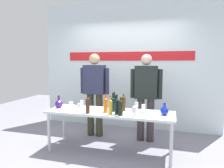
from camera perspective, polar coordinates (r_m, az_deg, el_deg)
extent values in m
plane|color=gray|center=(3.78, -0.66, -18.21)|extent=(10.00, 10.00, 0.00)
cube|color=silver|center=(4.88, 4.36, 5.48)|extent=(4.17, 0.10, 3.00)
cube|color=red|center=(4.83, 4.24, 7.66)|extent=(2.92, 0.01, 0.20)
cube|color=silver|center=(3.55, -0.68, -7.82)|extent=(2.16, 0.63, 0.04)
cylinder|color=silver|center=(3.84, -16.98, -12.62)|extent=(0.05, 0.05, 0.68)
cylinder|color=silver|center=(3.27, 15.98, -15.98)|extent=(0.05, 0.05, 0.68)
cylinder|color=silver|center=(4.27, -13.07, -10.58)|extent=(0.05, 0.05, 0.68)
cylinder|color=silver|center=(3.76, 16.01, -12.98)|extent=(0.05, 0.05, 0.68)
sphere|color=#441D84|center=(3.91, -14.42, -5.35)|extent=(0.14, 0.14, 0.14)
cylinder|color=#441D84|center=(3.89, -14.47, -3.80)|extent=(0.04, 0.04, 0.10)
sphere|color=#1326BB|center=(3.39, 14.23, -7.21)|extent=(0.13, 0.13, 0.13)
cylinder|color=#1326BB|center=(3.37, 14.28, -5.63)|extent=(0.04, 0.04, 0.08)
cylinder|color=#333222|center=(4.45, -5.92, -8.33)|extent=(0.14, 0.14, 0.90)
cylinder|color=#333222|center=(4.38, -3.51, -8.54)|extent=(0.14, 0.14, 0.90)
cube|color=#262942|center=(4.28, -4.81, 1.26)|extent=(0.44, 0.22, 0.59)
cylinder|color=#262942|center=(4.39, -8.08, 0.95)|extent=(0.09, 0.09, 0.53)
cylinder|color=#262942|center=(4.20, -1.39, 0.77)|extent=(0.09, 0.09, 0.53)
sphere|color=tan|center=(4.27, -4.87, 6.84)|extent=(0.22, 0.22, 0.22)
cylinder|color=#3A3032|center=(4.18, 7.90, -9.61)|extent=(0.14, 0.14, 0.85)
cylinder|color=#3A3032|center=(4.16, 10.53, -9.74)|extent=(0.14, 0.14, 0.85)
cube|color=black|center=(4.03, 9.40, 0.51)|extent=(0.42, 0.22, 0.63)
cylinder|color=black|center=(4.07, 5.73, 0.17)|extent=(0.09, 0.09, 0.57)
cylinder|color=black|center=(4.01, 13.09, -0.05)|extent=(0.09, 0.09, 0.57)
sphere|color=#D0A995|center=(4.01, 9.51, 6.62)|extent=(0.21, 0.21, 0.21)
cylinder|color=orange|center=(3.44, -1.80, -6.03)|extent=(0.07, 0.07, 0.22)
cone|color=orange|center=(3.42, -1.81, -4.01)|extent=(0.07, 0.07, 0.03)
cylinder|color=orange|center=(3.41, -1.81, -3.63)|extent=(0.03, 0.03, 0.07)
cylinder|color=#B0241A|center=(3.40, -1.81, -2.91)|extent=(0.03, 0.03, 0.02)
cylinder|color=black|center=(3.25, 2.36, -6.72)|extent=(0.07, 0.07, 0.23)
cone|color=black|center=(3.22, 2.37, -4.54)|extent=(0.07, 0.07, 0.03)
cylinder|color=black|center=(3.22, 2.38, -4.21)|extent=(0.02, 0.02, 0.06)
cylinder|color=gold|center=(3.21, 2.38, -3.52)|extent=(0.03, 0.03, 0.02)
cylinder|color=#432818|center=(3.40, -6.71, -6.09)|extent=(0.07, 0.07, 0.24)
cone|color=#432818|center=(3.38, -6.74, -3.93)|extent=(0.07, 0.07, 0.03)
cylinder|color=#432818|center=(3.37, -6.74, -3.55)|extent=(0.02, 0.02, 0.07)
cylinder|color=black|center=(3.37, -6.75, -2.83)|extent=(0.03, 0.03, 0.02)
cylinder|color=black|center=(3.75, 0.62, -4.94)|extent=(0.07, 0.07, 0.23)
cone|color=black|center=(3.72, 0.62, -3.01)|extent=(0.07, 0.07, 0.03)
cylinder|color=black|center=(3.72, 0.62, -2.67)|extent=(0.02, 0.02, 0.07)
cylinder|color=gold|center=(3.71, 0.62, -2.02)|extent=(0.03, 0.03, 0.02)
cylinder|color=#4E2B13|center=(3.55, 3.17, -5.56)|extent=(0.07, 0.07, 0.23)
cone|color=#4E2B13|center=(3.53, 3.18, -3.52)|extent=(0.07, 0.07, 0.03)
cylinder|color=#4E2B13|center=(3.52, 3.18, -3.22)|extent=(0.02, 0.02, 0.06)
cylinder|color=gold|center=(3.52, 3.18, -2.58)|extent=(0.03, 0.03, 0.02)
cylinder|color=gold|center=(3.31, -0.47, -6.54)|extent=(0.07, 0.07, 0.22)
cone|color=gold|center=(3.28, -0.47, -4.45)|extent=(0.07, 0.07, 0.03)
cylinder|color=gold|center=(3.28, -0.47, -4.09)|extent=(0.02, 0.02, 0.06)
cylinder|color=red|center=(3.27, -0.47, -3.40)|extent=(0.03, 0.03, 0.02)
cylinder|color=black|center=(3.32, 1.35, -6.40)|extent=(0.07, 0.07, 0.23)
cone|color=black|center=(3.29, 1.35, -4.21)|extent=(0.07, 0.07, 0.03)
cylinder|color=black|center=(3.29, 1.35, -3.80)|extent=(0.02, 0.02, 0.07)
cylinder|color=black|center=(3.28, 1.35, -3.04)|extent=(0.03, 0.03, 0.02)
cylinder|color=black|center=(3.51, 0.24, -5.81)|extent=(0.08, 0.08, 0.22)
cone|color=black|center=(3.48, 0.24, -3.83)|extent=(0.08, 0.08, 0.03)
cylinder|color=black|center=(3.48, 0.24, -3.41)|extent=(0.03, 0.03, 0.08)
cylinder|color=black|center=(3.47, 0.24, -2.63)|extent=(0.03, 0.03, 0.02)
cylinder|color=white|center=(3.78, -8.29, -6.67)|extent=(0.06, 0.06, 0.00)
cylinder|color=white|center=(3.77, -8.30, -6.11)|extent=(0.01, 0.01, 0.07)
cylinder|color=white|center=(3.76, -8.32, -5.05)|extent=(0.06, 0.06, 0.07)
cylinder|color=white|center=(3.76, -11.21, -6.80)|extent=(0.06, 0.06, 0.00)
cylinder|color=white|center=(3.75, -11.22, -6.31)|extent=(0.01, 0.01, 0.06)
cylinder|color=white|center=(3.74, -11.25, -5.34)|extent=(0.07, 0.07, 0.07)
cylinder|color=white|center=(3.58, -9.07, -7.40)|extent=(0.06, 0.06, 0.00)
cylinder|color=white|center=(3.58, -9.08, -6.94)|extent=(0.01, 0.01, 0.06)
cylinder|color=white|center=(3.56, -9.10, -5.94)|extent=(0.06, 0.06, 0.07)
cylinder|color=white|center=(3.52, 8.62, -7.66)|extent=(0.06, 0.06, 0.00)
cylinder|color=white|center=(3.51, 8.63, -7.15)|extent=(0.01, 0.01, 0.06)
cylinder|color=white|center=(3.50, 8.65, -6.13)|extent=(0.06, 0.06, 0.07)
cylinder|color=white|center=(3.63, 6.69, -7.18)|extent=(0.06, 0.06, 0.00)
cylinder|color=white|center=(3.63, 6.70, -6.65)|extent=(0.01, 0.01, 0.07)
cylinder|color=white|center=(3.61, 6.71, -5.58)|extent=(0.06, 0.06, 0.07)
cylinder|color=white|center=(3.24, 6.11, -8.84)|extent=(0.06, 0.06, 0.00)
cylinder|color=white|center=(3.23, 6.12, -8.32)|extent=(0.01, 0.01, 0.06)
cylinder|color=white|center=(3.21, 6.13, -7.06)|extent=(0.07, 0.07, 0.09)
cylinder|color=white|center=(3.53, 6.77, -7.60)|extent=(0.06, 0.06, 0.00)
cylinder|color=white|center=(3.52, 6.78, -6.97)|extent=(0.01, 0.01, 0.08)
cylinder|color=white|center=(3.50, 6.79, -5.71)|extent=(0.06, 0.06, 0.08)
cylinder|color=white|center=(3.37, 6.49, -8.27)|extent=(0.06, 0.06, 0.00)
cylinder|color=white|center=(3.36, 6.50, -7.66)|extent=(0.01, 0.01, 0.07)
cylinder|color=white|center=(3.34, 6.51, -6.52)|extent=(0.07, 0.07, 0.07)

